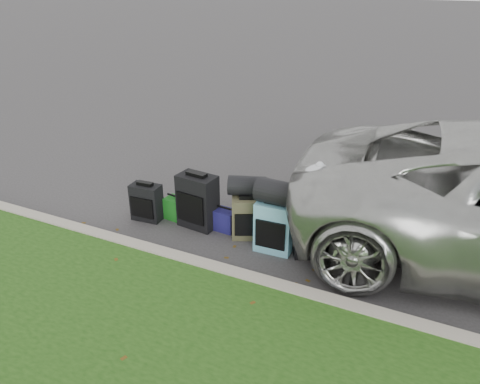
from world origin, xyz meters
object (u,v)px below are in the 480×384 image
at_px(suitcase_large_black_left, 198,201).
at_px(suitcase_large_black_right, 314,229).
at_px(tote_green, 175,208).
at_px(tote_navy, 226,220).
at_px(suitcase_teal, 274,227).
at_px(suitcase_olive, 248,218).
at_px(suitcase_small_black, 147,202).

height_order(suitcase_large_black_left, suitcase_large_black_right, suitcase_large_black_left).
relative_size(tote_green, tote_navy, 1.06).
bearing_deg(suitcase_teal, suitcase_large_black_right, 11.56).
relative_size(suitcase_olive, tote_green, 1.79).
height_order(suitcase_small_black, suitcase_teal, suitcase_teal).
bearing_deg(suitcase_teal, suitcase_olive, 157.91).
bearing_deg(suitcase_large_black_left, tote_navy, 13.78).
bearing_deg(suitcase_small_black, tote_navy, 5.46).
height_order(suitcase_large_black_left, tote_navy, suitcase_large_black_left).
height_order(suitcase_olive, tote_navy, suitcase_olive).
distance_m(suitcase_large_black_left, suitcase_teal, 1.22).
xyz_separation_m(suitcase_small_black, suitcase_large_black_right, (2.47, 0.15, 0.10)).
xyz_separation_m(suitcase_teal, tote_navy, (-0.80, 0.19, -0.19)).
xyz_separation_m(suitcase_small_black, tote_green, (0.36, 0.20, -0.11)).
bearing_deg(suitcase_large_black_left, tote_green, -179.60).
bearing_deg(suitcase_large_black_left, suitcase_olive, 7.82).
height_order(suitcase_olive, suitcase_large_black_right, suitcase_large_black_right).
height_order(suitcase_small_black, suitcase_olive, suitcase_olive).
distance_m(suitcase_large_black_left, tote_navy, 0.48).
height_order(suitcase_olive, tote_green, suitcase_olive).
relative_size(suitcase_small_black, suitcase_large_black_right, 0.74).
relative_size(suitcase_small_black, tote_green, 1.68).
bearing_deg(tote_green, tote_navy, 7.39).
bearing_deg(suitcase_large_black_left, suitcase_teal, -0.19).
xyz_separation_m(suitcase_small_black, suitcase_olive, (1.54, 0.18, 0.02)).
xyz_separation_m(suitcase_teal, tote_green, (-1.63, 0.17, -0.18)).
xyz_separation_m(suitcase_olive, suitcase_teal, (0.45, -0.16, 0.05)).
bearing_deg(tote_navy, suitcase_small_black, -166.15).
distance_m(suitcase_teal, suitcase_large_black_right, 0.50).
relative_size(suitcase_large_black_left, suitcase_olive, 1.33).
bearing_deg(tote_green, suitcase_small_black, -144.84).
distance_m(suitcase_large_black_right, tote_navy, 1.31).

